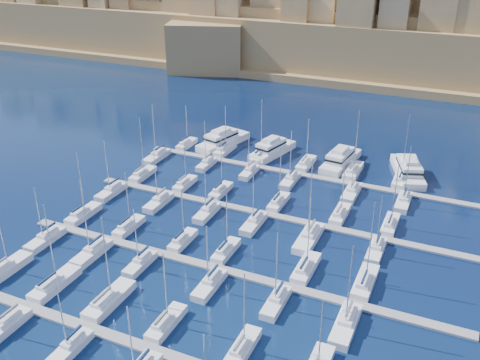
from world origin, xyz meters
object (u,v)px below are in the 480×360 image
at_px(sailboat_0, 6,269).
at_px(sailboat_4, 243,348).
at_px(motor_yacht_a, 222,140).
at_px(motor_yacht_b, 272,149).
at_px(sailboat_2, 109,300).
at_px(motor_yacht_c, 340,159).
at_px(motor_yacht_d, 408,170).

bearing_deg(sailboat_0, sailboat_4, -0.94).
xyz_separation_m(motor_yacht_a, motor_yacht_b, (14.94, -0.74, 0.00)).
height_order(sailboat_0, motor_yacht_b, sailboat_0).
height_order(sailboat_2, motor_yacht_b, sailboat_2).
distance_m(sailboat_0, motor_yacht_b, 73.15).
distance_m(motor_yacht_b, motor_yacht_c, 18.43).
bearing_deg(motor_yacht_b, sailboat_4, -72.30).
relative_size(sailboat_0, sailboat_2, 0.84).
distance_m(sailboat_4, motor_yacht_b, 73.43).
height_order(sailboat_2, motor_yacht_c, sailboat_2).
xyz_separation_m(motor_yacht_a, motor_yacht_d, (50.03, 0.34, -0.00)).
height_order(motor_yacht_b, motor_yacht_d, same).
relative_size(motor_yacht_c, motor_yacht_d, 0.93).
distance_m(sailboat_2, motor_yacht_c, 72.35).
bearing_deg(motor_yacht_b, motor_yacht_d, 1.76).
relative_size(motor_yacht_a, motor_yacht_b, 1.10).
relative_size(sailboat_2, motor_yacht_d, 0.85).
height_order(sailboat_2, motor_yacht_d, sailboat_2).
distance_m(motor_yacht_a, motor_yacht_c, 33.36).
bearing_deg(motor_yacht_a, sailboat_0, -97.15).
bearing_deg(motor_yacht_d, motor_yacht_b, -178.24).
xyz_separation_m(sailboat_4, motor_yacht_b, (-22.32, 69.94, 0.99)).
relative_size(motor_yacht_a, motor_yacht_d, 0.96).
bearing_deg(motor_yacht_d, sailboat_0, -129.92).
xyz_separation_m(motor_yacht_a, motor_yacht_c, (33.36, -0.17, -0.00)).
relative_size(sailboat_0, motor_yacht_d, 0.72).
bearing_deg(sailboat_0, motor_yacht_d, 50.08).
bearing_deg(motor_yacht_b, motor_yacht_a, 177.18).
bearing_deg(motor_yacht_c, motor_yacht_a, 179.71).
bearing_deg(motor_yacht_c, motor_yacht_b, -178.23).
height_order(motor_yacht_a, motor_yacht_b, same).
xyz_separation_m(sailboat_2, motor_yacht_d, (36.84, 69.99, 0.95)).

